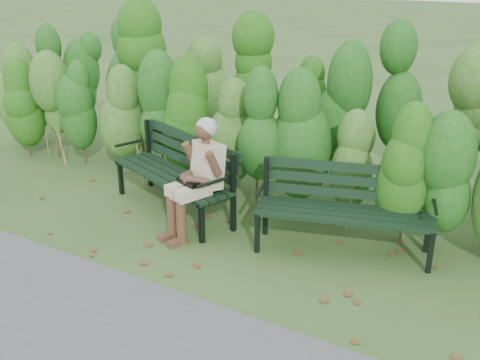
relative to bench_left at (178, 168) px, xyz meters
The scene contains 6 objects.
ground 1.43m from the bench_left, 31.58° to the right, with size 80.00×80.00×0.00m, color #2E531F.
hedge_band 1.75m from the bench_left, 46.63° to the left, with size 11.04×1.67×2.42m.
leaf_litter 1.33m from the bench_left, 43.39° to the right, with size 5.91×2.23×0.01m.
bench_left is the anchor object (origin of this frame).
bench_right 2.24m from the bench_left, ahead, with size 2.04×1.15×0.97m.
seated_woman 0.77m from the bench_left, 35.38° to the right, with size 0.62×0.86×1.41m.
Camera 1 is at (2.98, -4.76, 3.12)m, focal length 42.00 mm.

